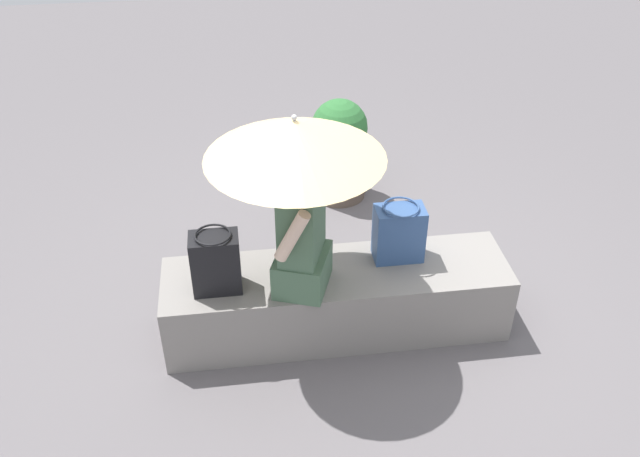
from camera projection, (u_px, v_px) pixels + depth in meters
ground_plane at (336, 326)px, 4.30m from camera, size 14.00×14.00×0.00m
stone_bench at (336, 299)px, 4.17m from camera, size 2.05×0.54×0.44m
person_seated at (302, 230)px, 3.72m from camera, size 0.38×0.51×0.90m
parasol at (295, 139)px, 3.45m from camera, size 0.94×0.94×1.05m
handbag_black at (399, 233)px, 4.06m from camera, size 0.29×0.22×0.37m
tote_bag_canvas at (216, 262)px, 3.81m from camera, size 0.27×0.20×0.38m
planter_near at (339, 149)px, 5.33m from camera, size 0.43×0.43×0.82m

